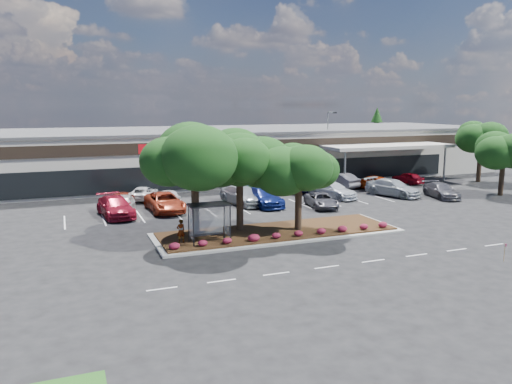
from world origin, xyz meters
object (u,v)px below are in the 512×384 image
object	(u,v)px
light_pole	(328,149)
car_0	(123,205)
car_1	(116,207)
survey_stake	(505,250)

from	to	relation	value
light_pole	car_0	world-z (taller)	light_pole
light_pole	car_1	size ratio (longest dim) A/B	1.47
car_0	car_1	size ratio (longest dim) A/B	0.84
light_pole	survey_stake	distance (m)	34.99
light_pole	car_1	bearing A→B (deg)	-154.87
survey_stake	car_0	distance (m)	29.51
light_pole	survey_stake	size ratio (longest dim) A/B	7.67
light_pole	car_0	size ratio (longest dim) A/B	1.75
light_pole	survey_stake	xyz separation A→B (m)	(-7.08, -34.13, -3.04)
light_pole	car_0	bearing A→B (deg)	-155.48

